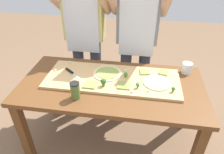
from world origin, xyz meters
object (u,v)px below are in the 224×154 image
object	(u,v)px
cook_left	(85,29)
pizza_slice_center	(145,72)
broccoli_floret_center_left	(103,82)
cheese_crumble_f	(125,71)
cheese_crumble_d	(148,91)
cook_right	(137,32)
pizza_slice_near_left	(124,85)
broccoli_floret_back_mid	(173,89)
sauce_jar	(75,90)
cheese_crumble_c	(138,82)
cheese_crumble_e	(55,70)
broccoli_floret_back_left	(138,85)
pizza_slice_far_left	(163,73)
flour_cup	(187,69)
broccoli_floret_center_right	(126,74)
cheese_crumble_a	(70,63)
pizza_whole_pesto_green	(107,73)
pizza_whole_white_garlic	(157,82)
chefs_knife	(73,73)
cheese_crumble_b	(132,92)
pizza_slice_far_right	(90,85)
prep_table	(111,93)

from	to	relation	value
cook_left	pizza_slice_center	bearing A→B (deg)	-30.21
broccoli_floret_center_left	cheese_crumble_f	bearing A→B (deg)	57.80
cheese_crumble_d	cook_right	world-z (taller)	cook_right
pizza_slice_near_left	broccoli_floret_back_mid	xyz separation A→B (m)	(0.39, -0.02, 0.02)
broccoli_floret_back_mid	sauce_jar	bearing A→B (deg)	-167.96
pizza_slice_center	sauce_jar	distance (m)	0.66
broccoli_floret_center_left	cheese_crumble_c	xyz separation A→B (m)	(0.28, 0.09, -0.03)
cheese_crumble_e	cook_left	xyz separation A→B (m)	(0.17, 0.47, 0.22)
broccoli_floret_back_left	broccoli_floret_back_mid	xyz separation A→B (m)	(0.28, -0.01, -0.00)
pizza_slice_far_left	flour_cup	world-z (taller)	flour_cup
broccoli_floret_center_right	cheese_crumble_a	size ratio (longest dim) A/B	2.21
flour_cup	sauce_jar	xyz separation A→B (m)	(-0.90, -0.51, 0.03)
broccoli_floret_center_left	cook_right	world-z (taller)	cook_right
cheese_crumble_f	cook_left	distance (m)	0.64
pizza_whole_pesto_green	pizza_whole_white_garlic	distance (m)	0.44
pizza_slice_far_left	cheese_crumble_d	bearing A→B (deg)	-114.12
broccoli_floret_back_mid	broccoli_floret_center_left	distance (m)	0.56
chefs_knife	broccoli_floret_back_left	size ratio (longest dim) A/B	5.12
broccoli_floret_center_right	cheese_crumble_b	distance (m)	0.23
pizza_slice_center	pizza_slice_far_right	xyz separation A→B (m)	(-0.44, -0.27, 0.00)
broccoli_floret_back_mid	cheese_crumble_e	bearing A→B (deg)	171.39
pizza_whole_pesto_green	broccoli_floret_center_right	xyz separation A→B (m)	(0.16, -0.02, 0.02)
pizza_slice_near_left	cheese_crumble_f	bearing A→B (deg)	92.95
prep_table	pizza_slice_far_left	world-z (taller)	pizza_slice_far_left
pizza_slice_far_right	sauce_jar	xyz separation A→B (m)	(-0.08, -0.15, 0.04)
broccoli_floret_center_left	cheese_crumble_e	world-z (taller)	broccoli_floret_center_left
chefs_knife	sauce_jar	xyz separation A→B (m)	(0.12, -0.29, 0.04)
cook_left	sauce_jar	bearing A→B (deg)	-81.04
pizza_slice_far_left	cheese_crumble_a	distance (m)	0.89
broccoli_floret_back_mid	cheese_crumble_f	bearing A→B (deg)	149.19
broccoli_floret_center_left	cheese_crumble_c	size ratio (longest dim) A/B	4.65
pizza_whole_white_garlic	broccoli_floret_center_left	xyz separation A→B (m)	(-0.44, -0.11, 0.03)
pizza_slice_near_left	broccoli_floret_back_mid	distance (m)	0.39
chefs_knife	broccoli_floret_back_mid	distance (m)	0.88
cheese_crumble_f	sauce_jar	xyz separation A→B (m)	(-0.34, -0.40, 0.04)
broccoli_floret_back_left	prep_table	bearing A→B (deg)	165.64
pizza_slice_near_left	sauce_jar	distance (m)	0.40
cook_right	broccoli_floret_back_mid	bearing A→B (deg)	-62.13
prep_table	cheese_crumble_a	xyz separation A→B (m)	(-0.44, 0.23, 0.14)
broccoli_floret_back_left	cheese_crumble_d	size ratio (longest dim) A/B	3.35
pizza_whole_white_garlic	cheese_crumble_b	world-z (taller)	same
cheese_crumble_c	pizza_whole_pesto_green	bearing A→B (deg)	161.63
pizza_slice_near_left	pizza_slice_far_left	bearing A→B (deg)	36.98
cheese_crumble_b	cheese_crumble_f	distance (m)	0.31
pizza_slice_far_right	cook_right	xyz separation A→B (m)	(0.34, 0.64, 0.23)
cheese_crumble_f	cook_right	bearing A→B (deg)	79.38
pizza_slice_near_left	cook_right	size ratio (longest dim) A/B	0.06
pizza_whole_white_garlic	cheese_crumble_d	world-z (taller)	pizza_whole_white_garlic
broccoli_floret_center_left	cheese_crumble_a	xyz separation A→B (m)	(-0.39, 0.31, -0.03)
cheese_crumble_a	sauce_jar	distance (m)	0.50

